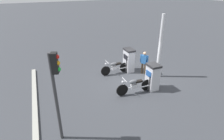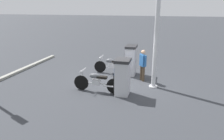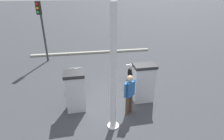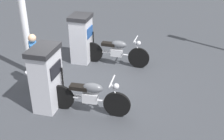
{
  "view_description": "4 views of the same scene",
  "coord_description": "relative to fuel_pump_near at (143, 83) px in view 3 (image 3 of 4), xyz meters",
  "views": [
    {
      "loc": [
        5.68,
        8.68,
        5.58
      ],
      "look_at": [
        1.41,
        -0.45,
        0.78
      ],
      "focal_mm": 29.13,
      "sensor_mm": 36.0,
      "label": 1
    },
    {
      "loc": [
        -1.65,
        9.6,
        3.73
      ],
      "look_at": [
        0.34,
        0.5,
        0.79
      ],
      "focal_mm": 33.77,
      "sensor_mm": 36.0,
      "label": 2
    },
    {
      "loc": [
        -6.32,
        1.3,
        4.38
      ],
      "look_at": [
        1.47,
        -0.45,
        0.68
      ],
      "focal_mm": 29.26,
      "sensor_mm": 36.0,
      "label": 3
    },
    {
      "loc": [
        2.56,
        -6.9,
        4.23
      ],
      "look_at": [
        1.12,
        -0.47,
        0.75
      ],
      "focal_mm": 46.22,
      "sensor_mm": 36.0,
      "label": 4
    }
  ],
  "objects": [
    {
      "name": "ground_plane",
      "position": [
        0.3,
        1.36,
        -0.82
      ],
      "size": [
        120.0,
        120.0,
        0.0
      ],
      "primitive_type": "plane",
      "color": "#383A3F"
    },
    {
      "name": "fuel_pump_near",
      "position": [
        0.0,
        0.0,
        0.0
      ],
      "size": [
        0.63,
        0.89,
        1.62
      ],
      "color": "silver",
      "rests_on": "ground"
    },
    {
      "name": "fuel_pump_far",
      "position": [
        0.0,
        2.71,
        -0.03
      ],
      "size": [
        0.68,
        0.77,
        1.56
      ],
      "color": "silver",
      "rests_on": "ground"
    },
    {
      "name": "motorcycle_near_pump",
      "position": [
        1.07,
        -0.02,
        -0.36
      ],
      "size": [
        2.06,
        0.56,
        0.97
      ],
      "color": "black",
      "rests_on": "ground"
    },
    {
      "name": "motorcycle_far_pump",
      "position": [
        1.16,
        2.66,
        -0.34
      ],
      "size": [
        2.21,
        0.56,
        0.98
      ],
      "color": "black",
      "rests_on": "ground"
    },
    {
      "name": "attendant_person",
      "position": [
        -0.7,
        0.82,
        0.07
      ],
      "size": [
        0.39,
        0.52,
        1.58
      ],
      "color": "#473828",
      "rests_on": "ground"
    },
    {
      "name": "roadside_traffic_light",
      "position": [
        5.43,
        4.32,
        1.65
      ],
      "size": [
        0.4,
        0.3,
        3.61
      ],
      "color": "#38383A",
      "rests_on": "ground"
    },
    {
      "name": "canopy_support_pole",
      "position": [
        -1.27,
        1.55,
        1.12
      ],
      "size": [
        0.4,
        0.4,
        4.04
      ],
      "color": "silver",
      "rests_on": "ground"
    },
    {
      "name": "road_edge_kerb",
      "position": [
        6.32,
        1.36,
        -0.76
      ],
      "size": [
        0.69,
        8.32,
        0.12
      ],
      "color": "#9E9E93",
      "rests_on": "ground"
    }
  ]
}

